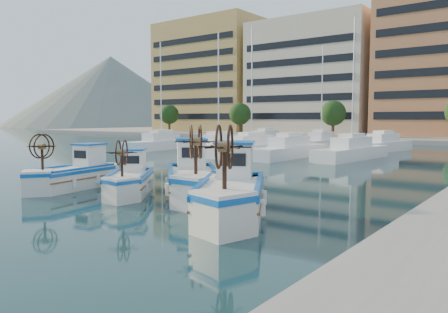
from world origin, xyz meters
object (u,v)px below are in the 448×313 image
Objects in this scene: fishing_boat_c at (193,177)px; fishing_boat_d at (232,191)px; fishing_boat_a at (75,173)px; fishing_boat_b at (130,179)px.

fishing_boat_d is (3.47, -1.91, 0.01)m from fishing_boat_c.
fishing_boat_a is at bearing 147.84° from fishing_boat_d.
fishing_boat_d reaches higher than fishing_boat_b.
fishing_boat_d is at bearing -46.24° from fishing_boat_b.
fishing_boat_b is 0.82× the size of fishing_boat_c.
fishing_boat_d is at bearing -11.34° from fishing_boat_a.
fishing_boat_b is 0.76× the size of fishing_boat_d.
fishing_boat_b is at bearing 141.89° from fishing_boat_d.
fishing_boat_d is (9.61, -0.27, 0.14)m from fishing_boat_a.
fishing_boat_a is 1.11× the size of fishing_boat_b.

